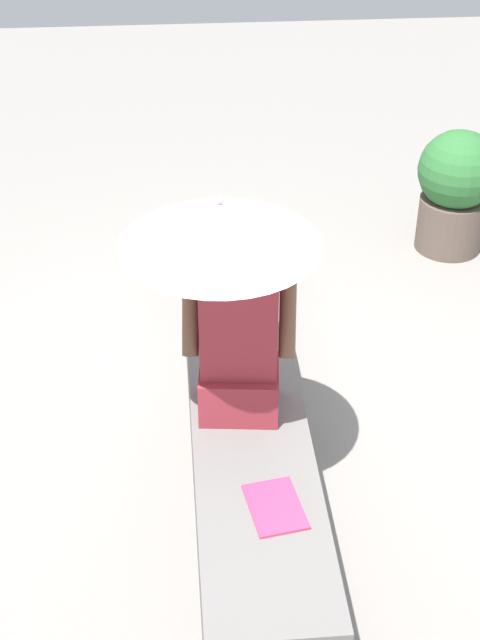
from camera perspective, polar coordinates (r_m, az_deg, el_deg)
name	(u,v)px	position (r m, az deg, el deg)	size (l,w,h in m)	color
ground_plane	(241,435)	(4.59, 0.05, -7.29)	(14.00, 14.00, 0.00)	gray
stone_bench	(241,398)	(4.43, 0.05, -4.97)	(3.11, 0.50, 0.48)	slate
person_seated	(239,337)	(3.76, -0.06, -1.09)	(0.32, 0.49, 0.90)	#992D38
parasol	(220,225)	(3.47, -1.27, 6.04)	(0.80, 0.80, 1.04)	#B7B7BC
handbag_black	(235,260)	(4.72, -0.35, 3.81)	(0.24, 0.18, 0.34)	silver
tote_bag_canvas	(241,301)	(4.43, 0.09, 1.22)	(0.28, 0.21, 0.30)	black
shoulder_bag_spare	(211,229)	(5.08, -1.88, 5.79)	(0.22, 0.17, 0.27)	black
magazine	(275,507)	(3.56, 2.24, -11.71)	(0.28, 0.20, 0.01)	#D83866
planter_near	(455,188)	(6.09, 13.47, 8.11)	(0.52, 0.52, 0.83)	brown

